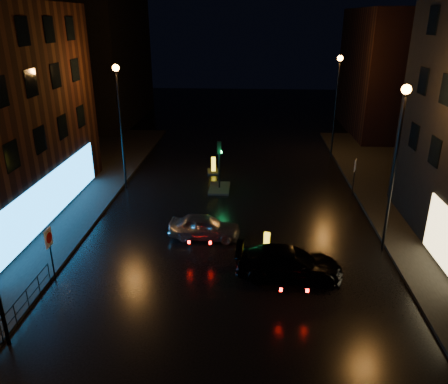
{
  "coord_description": "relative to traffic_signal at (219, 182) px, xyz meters",
  "views": [
    {
      "loc": [
        0.87,
        -14.27,
        11.15
      ],
      "look_at": [
        -0.41,
        6.49,
        2.8
      ],
      "focal_mm": 35.0,
      "sensor_mm": 36.0,
      "label": 1
    }
  ],
  "objects": [
    {
      "name": "street_lamp_rnear",
      "position": [
        9.0,
        -8.0,
        5.06
      ],
      "size": [
        0.44,
        0.44,
        8.37
      ],
      "color": "black",
      "rests_on": "ground"
    },
    {
      "name": "road_sign_right",
      "position": [
        9.1,
        -0.2,
        1.29
      ],
      "size": [
        0.25,
        0.56,
        2.39
      ],
      "rotation": [
        0.0,
        0.0,
        2.79
      ],
      "color": "black",
      "rests_on": "ground"
    },
    {
      "name": "ground",
      "position": [
        1.2,
        -14.0,
        -0.5
      ],
      "size": [
        120.0,
        120.0,
        0.0
      ],
      "primitive_type": "plane",
      "color": "black",
      "rests_on": "ground"
    },
    {
      "name": "building_far_right",
      "position": [
        16.2,
        18.0,
        5.5
      ],
      "size": [
        8.0,
        14.0,
        12.0
      ],
      "primitive_type": "cube",
      "color": "black",
      "rests_on": "ground"
    },
    {
      "name": "street_lamp_lfar",
      "position": [
        -6.6,
        -0.0,
        5.06
      ],
      "size": [
        0.44,
        0.44,
        8.37
      ],
      "color": "black",
      "rests_on": "ground"
    },
    {
      "name": "bollard_far",
      "position": [
        -0.71,
        3.53,
        -0.24
      ],
      "size": [
        1.07,
        1.47,
        1.2
      ],
      "rotation": [
        0.0,
        0.0,
        0.12
      ],
      "color": "black",
      "rests_on": "ground"
    },
    {
      "name": "road_sign_left",
      "position": [
        -6.7,
        -11.73,
        1.41
      ],
      "size": [
        0.08,
        0.62,
        2.56
      ],
      "rotation": [
        0.0,
        0.0,
        0.0
      ],
      "color": "black",
      "rests_on": "ground"
    },
    {
      "name": "building_far_left",
      "position": [
        -14.8,
        21.0,
        6.5
      ],
      "size": [
        8.0,
        16.0,
        14.0
      ],
      "primitive_type": "cube",
      "color": "black",
      "rests_on": "ground"
    },
    {
      "name": "dark_sedan",
      "position": [
        3.96,
        -10.81,
        0.21
      ],
      "size": [
        4.96,
        2.19,
        1.41
      ],
      "primitive_type": "imported",
      "rotation": [
        0.0,
        0.0,
        1.53
      ],
      "color": "black",
      "rests_on": "ground"
    },
    {
      "name": "bollard_near",
      "position": [
        3.03,
        -8.55,
        -0.27
      ],
      "size": [
        1.12,
        1.39,
        1.06
      ],
      "rotation": [
        0.0,
        0.0,
        -0.29
      ],
      "color": "black",
      "rests_on": "ground"
    },
    {
      "name": "guard_railing",
      "position": [
        -6.8,
        -15.0,
        0.24
      ],
      "size": [
        0.05,
        6.04,
        1.0
      ],
      "color": "black",
      "rests_on": "ground"
    },
    {
      "name": "street_lamp_rfar",
      "position": [
        9.0,
        8.0,
        5.06
      ],
      "size": [
        0.44,
        0.44,
        8.37
      ],
      "color": "black",
      "rests_on": "ground"
    },
    {
      "name": "traffic_signal",
      "position": [
        0.0,
        0.0,
        0.0
      ],
      "size": [
        1.4,
        2.4,
        3.45
      ],
      "color": "black",
      "rests_on": "ground"
    },
    {
      "name": "silver_hatchback",
      "position": [
        -0.29,
        -7.25,
        0.15
      ],
      "size": [
        3.93,
        1.8,
        1.31
      ],
      "primitive_type": "imported",
      "rotation": [
        0.0,
        0.0,
        1.5
      ],
      "color": "#A8A9AF",
      "rests_on": "ground"
    }
  ]
}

